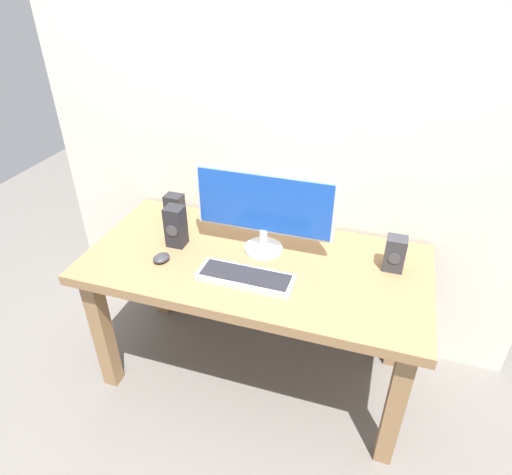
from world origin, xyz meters
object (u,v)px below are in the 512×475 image
desk (255,278)px  monitor (264,208)px  speaker_left (176,226)px  mouse (161,258)px  audio_controller (175,209)px  speaker_right (395,254)px  keyboard_primary (246,277)px

desk → monitor: size_ratio=2.44×
desk → speaker_left: bearing=178.2°
mouse → audio_controller: bearing=119.3°
speaker_left → audio_controller: speaker_left is taller
mouse → speaker_left: 0.16m
speaker_right → speaker_left: (-0.96, -0.11, 0.02)m
mouse → speaker_left: speaker_left is taller
speaker_right → keyboard_primary: bearing=-154.8°
speaker_left → monitor: bearing=12.3°
speaker_right → speaker_left: size_ratio=0.80×
monitor → desk: bearing=-95.3°
speaker_left → audio_controller: bearing=118.3°
keyboard_primary → speaker_right: 0.64m
monitor → speaker_right: size_ratio=3.98×
monitor → speaker_right: 0.59m
keyboard_primary → speaker_left: (-0.39, 0.16, 0.08)m
speaker_right → desk: bearing=-168.1°
desk → monitor: bearing=84.7°
monitor → mouse: (-0.40, -0.23, -0.20)m
desk → speaker_left: size_ratio=7.77×
desk → mouse: (-0.39, -0.13, 0.12)m
audio_controller → speaker_left: bearing=-61.7°
desk → speaker_left: 0.43m
keyboard_primary → speaker_right: size_ratio=2.60×
audio_controller → mouse: bearing=-74.5°
desk → speaker_left: (-0.39, 0.01, 0.20)m
keyboard_primary → speaker_right: (0.57, 0.27, 0.06)m
keyboard_primary → audio_controller: (-0.49, 0.34, 0.06)m
monitor → speaker_left: (-0.39, -0.09, -0.12)m
monitor → speaker_right: monitor is taller
desk → mouse: mouse is taller
keyboard_primary → audio_controller: bearing=145.0°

